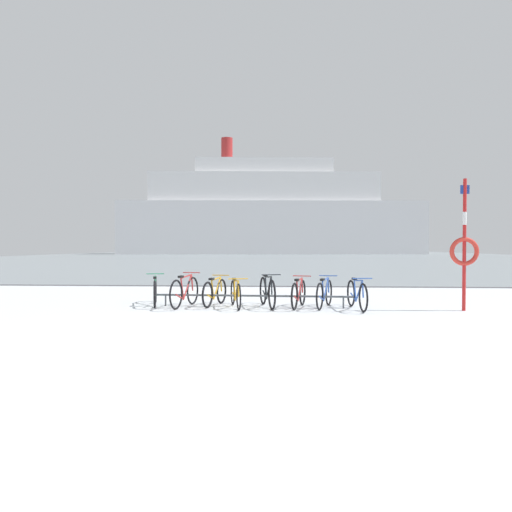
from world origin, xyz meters
The scene contains 12 objects.
ground centered at (0.00, 53.90, -0.04)m, with size 80.00×132.00×0.08m.
bike_rack centered at (0.48, 4.07, 0.27)m, with size 4.89×0.27×0.31m.
bicycle_0 centered at (-2.02, 4.31, 0.35)m, with size 0.58×1.68×0.78m.
bicycle_1 centered at (-1.20, 4.00, 0.38)m, with size 0.50×1.71×0.84m.
bicycle_2 centered at (-0.49, 4.26, 0.34)m, with size 0.52×1.57×0.76m.
bicycle_3 centered at (0.07, 3.96, 0.34)m, with size 0.56×1.67×0.75m.
bicycle_4 centered at (0.84, 4.09, 0.38)m, with size 0.57×1.71×0.84m.
bicycle_5 centered at (1.61, 4.03, 0.35)m, with size 0.53×1.57×0.76m.
bicycle_6 centered at (2.23, 4.05, 0.35)m, with size 0.62×1.58×0.77m.
bicycle_7 centered at (2.98, 3.83, 0.35)m, with size 0.46×1.70×0.78m.
rescue_post centered at (5.43, 3.74, 1.47)m, with size 0.67×0.10×3.06m.
ferry_ship centered at (-1.84, 82.44, 7.36)m, with size 56.82×16.30×21.96m.
Camera 1 is at (1.28, -7.47, 1.51)m, focal length 33.11 mm.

